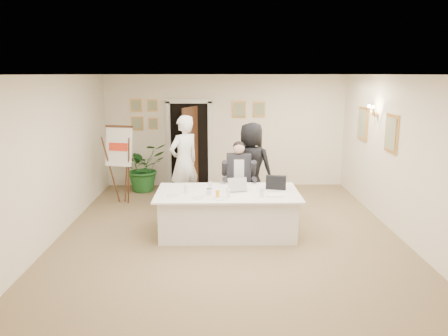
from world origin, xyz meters
The scene contains 28 objects.
floor centered at (0.00, 0.00, 0.00)m, with size 7.00×7.00×0.00m, color olive.
ceiling centered at (0.00, 0.00, 2.80)m, with size 6.00×7.00×0.02m, color white.
wall_back centered at (0.00, 3.50, 1.40)m, with size 6.00×0.10×2.80m, color #F2EBCC.
wall_front centered at (0.00, -3.50, 1.40)m, with size 6.00×0.10×2.80m, color #F2EBCC.
wall_left centered at (-3.00, 0.00, 1.40)m, with size 0.10×7.00×2.80m, color #F2EBCC.
wall_right centered at (3.00, 0.00, 1.40)m, with size 0.10×7.00×2.80m, color #F2EBCC.
doorway centered at (-0.88, 3.32, 1.04)m, with size 1.14×0.86×2.20m.
pictures_back_wall centered at (-0.80, 3.47, 1.85)m, with size 3.40×0.06×0.80m, color gold, non-canonical shape.
pictures_right_wall centered at (2.97, 1.20, 1.75)m, with size 0.06×2.20×0.80m, color gold, non-canonical shape.
wall_sconce centered at (2.90, 1.20, 2.10)m, with size 0.20×0.30×0.24m, color #B37A39, non-canonical shape.
conference_table centered at (-0.02, -0.01, 0.39)m, with size 2.51×1.35×0.78m.
seated_man centered at (0.23, 1.01, 0.77)m, with size 0.66×0.70×1.53m, color black, non-canonical shape.
flip_chart centered at (-2.29, 1.91, 0.79)m, with size 0.61×0.44×1.70m.
standing_man centered at (-0.90, 1.60, 0.99)m, with size 0.72×0.47×1.98m, color white.
standing_woman centered at (0.50, 1.36, 0.93)m, with size 0.91×0.59×1.85m, color black.
potted_palm centered at (-2.00, 2.98, 0.59)m, with size 1.05×0.91×1.17m, color #1C551F.
laptop centered at (0.16, 0.10, 0.91)m, with size 0.34×0.36×0.28m, color #B7BABC, non-canonical shape.
laptop_bag centered at (0.86, 0.16, 0.90)m, with size 0.36×0.10×0.25m, color black.
paper_stack centered at (0.78, -0.29, 0.79)m, with size 0.28×0.20×0.03m, color white.
plate_left centered at (-0.96, -0.28, 0.78)m, with size 0.22×0.22×0.01m, color white.
plate_mid centered at (-0.52, -0.39, 0.78)m, with size 0.21×0.21×0.01m, color white.
plate_near centered at (-0.15, -0.46, 0.78)m, with size 0.24×0.24×0.01m, color white.
glass_a centered at (-0.75, -0.08, 0.84)m, with size 0.06×0.06×0.14m, color silver.
glass_b centered at (-0.01, -0.35, 0.84)m, with size 0.06×0.06×0.14m, color silver.
glass_c centered at (0.55, -0.33, 0.84)m, with size 0.07×0.07×0.14m, color silver.
glass_d centered at (-0.32, 0.15, 0.84)m, with size 0.07×0.07×0.14m, color silver.
oj_glass centered at (-0.19, -0.39, 0.84)m, with size 0.06×0.06×0.13m, color orange.
steel_jug centered at (-0.34, -0.20, 0.83)m, with size 0.09×0.09×0.11m, color silver.
Camera 1 is at (-0.19, -7.44, 2.81)m, focal length 35.00 mm.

